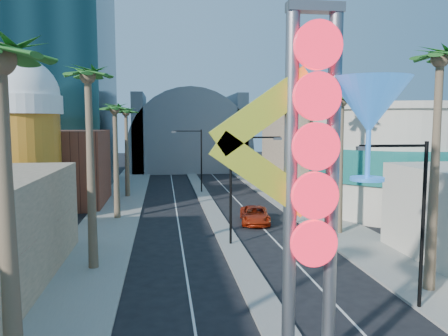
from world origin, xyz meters
The scene contains 21 objects.
sidewalk_west centered at (-9.50, 35.00, 0.07)m, with size 5.00×100.00×0.15m, color gray.
sidewalk_east centered at (9.50, 35.00, 0.07)m, with size 5.00×100.00×0.15m, color gray.
median centered at (0.00, 38.00, 0.07)m, with size 1.60×84.00×0.15m, color gray.
hotel_tower centered at (-22.00, 52.00, 25.00)m, with size 20.00×20.00×50.00m, color black.
brick_filler_west centered at (-16.00, 38.00, 4.00)m, with size 10.00×10.00×8.00m, color brown.
filler_east centered at (16.00, 48.00, 5.00)m, with size 10.00×20.00×10.00m, color #8E775B.
beer_mug centered at (-17.00, 30.00, 7.84)m, with size 7.00×7.00×14.50m.
turquoise_building centered at (18.00, 30.00, 5.25)m, with size 16.60×16.60×10.60m.
canopy centered at (0.00, 72.00, 4.31)m, with size 22.00×16.00×22.00m.
neon_sign centered at (0.82, 2.96, 7.31)m, with size 6.53×2.60×12.55m.
streetlight_0 centered at (0.55, 20.00, 4.88)m, with size 3.79×0.25×8.00m.
streetlight_1 centered at (-0.55, 44.00, 4.88)m, with size 3.79×0.25×8.00m.
streetlight_2 centered at (6.72, 8.00, 4.83)m, with size 3.45×0.25×8.00m.
palm_0 centered at (-9.00, 2.00, 9.93)m, with size 2.40×2.40×11.70m.
palm_1 centered at (-9.00, 16.00, 10.82)m, with size 2.40×2.40×12.70m.
palm_2 centered at (-9.00, 30.00, 9.48)m, with size 2.40×2.40×11.20m.
palm_3 centered at (-9.00, 42.00, 9.48)m, with size 2.40×2.40×11.20m.
palm_5 centered at (9.00, 10.00, 11.27)m, with size 2.40×2.40×13.20m.
palm_6 centered at (9.00, 22.00, 9.93)m, with size 2.40×2.40×11.70m.
palm_7 centered at (9.00, 34.00, 10.82)m, with size 2.40×2.40×12.70m.
red_pickup centered at (3.20, 26.65, 0.73)m, with size 2.43×5.26×1.46m, color #B0280D.
Camera 1 is at (-4.73, -10.44, 8.84)m, focal length 35.00 mm.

